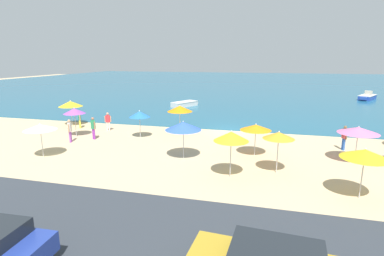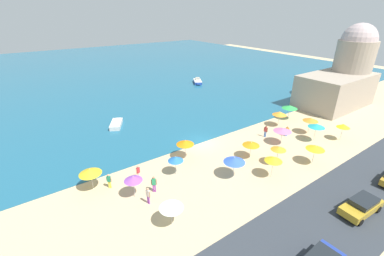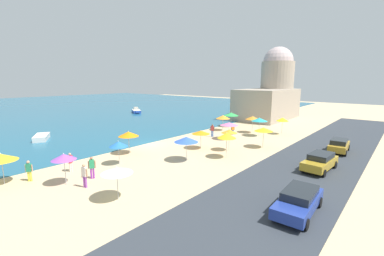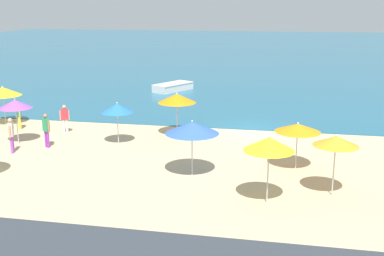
{
  "view_description": "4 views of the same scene",
  "coord_description": "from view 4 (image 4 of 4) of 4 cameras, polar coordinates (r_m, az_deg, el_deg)",
  "views": [
    {
      "loc": [
        3.16,
        -26.25,
        6.39
      ],
      "look_at": [
        -2.0,
        -5.94,
        1.48
      ],
      "focal_mm": 28.0,
      "sensor_mm": 36.0,
      "label": 1
    },
    {
      "loc": [
        -19.19,
        -24.8,
        16.7
      ],
      "look_at": [
        0.07,
        2.39,
        1.32
      ],
      "focal_mm": 24.0,
      "sensor_mm": 36.0,
      "label": 2
    },
    {
      "loc": [
        -19.97,
        -24.28,
        7.76
      ],
      "look_at": [
        6.81,
        -1.62,
        1.21
      ],
      "focal_mm": 24.0,
      "sensor_mm": 36.0,
      "label": 3
    },
    {
      "loc": [
        1.86,
        -27.93,
        7.27
      ],
      "look_at": [
        -2.68,
        -4.72,
        1.19
      ],
      "focal_mm": 45.0,
      "sensor_mm": 36.0,
      "label": 4
    }
  ],
  "objects": [
    {
      "name": "bather_1",
      "position": [
        28.87,
        -14.85,
        1.23
      ],
      "size": [
        0.53,
        0.34,
        1.66
      ],
      "color": "#F9DCCA",
      "rests_on": "ground_plane"
    },
    {
      "name": "beach_umbrella_10",
      "position": [
        25.78,
        -8.86,
        2.35
      ],
      "size": [
        1.71,
        1.71,
        2.28
      ],
      "color": "#B2B2B7",
      "rests_on": "ground_plane"
    },
    {
      "name": "bather_4",
      "position": [
        30.54,
        -19.84,
        1.57
      ],
      "size": [
        0.42,
        0.44,
        1.67
      ],
      "color": "yellow",
      "rests_on": "ground_plane"
    },
    {
      "name": "beach_umbrella_12",
      "position": [
        22.01,
        12.42,
        0.01
      ],
      "size": [
        2.06,
        2.06,
        2.18
      ],
      "color": "#B2B2B7",
      "rests_on": "ground_plane"
    },
    {
      "name": "bather_0",
      "position": [
        26.14,
        -16.89,
        -0.06
      ],
      "size": [
        0.5,
        0.37,
        1.81
      ],
      "color": "purple",
      "rests_on": "ground_plane"
    },
    {
      "name": "bather_5",
      "position": [
        25.72,
        -20.65,
        -0.6
      ],
      "size": [
        0.32,
        0.55,
        1.81
      ],
      "color": "purple",
      "rests_on": "ground_plane"
    },
    {
      "name": "beach_umbrella_3",
      "position": [
        20.62,
        0.01,
        0.03
      ],
      "size": [
        2.34,
        2.34,
        2.48
      ],
      "color": "#B2B2B7",
      "rests_on": "ground_plane"
    },
    {
      "name": "beach_umbrella_11",
      "position": [
        27.05,
        -1.81,
        3.54
      ],
      "size": [
        2.15,
        2.15,
        2.5
      ],
      "color": "#B2B2B7",
      "rests_on": "ground_plane"
    },
    {
      "name": "beach_umbrella_0",
      "position": [
        27.19,
        -20.23,
        2.67
      ],
      "size": [
        1.77,
        1.77,
        2.45
      ],
      "color": "#B2B2B7",
      "rests_on": "ground_plane"
    },
    {
      "name": "beach_umbrella_8",
      "position": [
        31.8,
        -21.52,
        4.07
      ],
      "size": [
        2.23,
        2.23,
        2.44
      ],
      "color": "#B2B2B7",
      "rests_on": "ground_plane"
    },
    {
      "name": "beach_umbrella_5",
      "position": [
        19.22,
        16.69,
        -1.51
      ],
      "size": [
        1.75,
        1.75,
        2.46
      ],
      "color": "#B2B2B7",
      "rests_on": "ground_plane"
    },
    {
      "name": "sea",
      "position": [
        83.26,
        9.87,
        9.21
      ],
      "size": [
        150.0,
        110.0,
        0.05
      ],
      "primitive_type": "cube",
      "color": "#1F5D7A",
      "rests_on": "ground_plane"
    },
    {
      "name": "ground_plane",
      "position": [
        28.92,
        7.02,
        -0.26
      ],
      "size": [
        160.0,
        160.0,
        0.0
      ],
      "primitive_type": "plane",
      "color": "#CAB085"
    },
    {
      "name": "beach_umbrella_6",
      "position": [
        17.87,
        9.13,
        -1.89
      ],
      "size": [
        1.9,
        1.9,
        2.64
      ],
      "color": "#B2B2B7",
      "rests_on": "ground_plane"
    },
    {
      "name": "skiff_offshore",
      "position": [
        41.74,
        -2.21,
        4.9
      ],
      "size": [
        3.16,
        4.19,
        0.65
      ],
      "color": "silver",
      "rests_on": "sea"
    }
  ]
}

